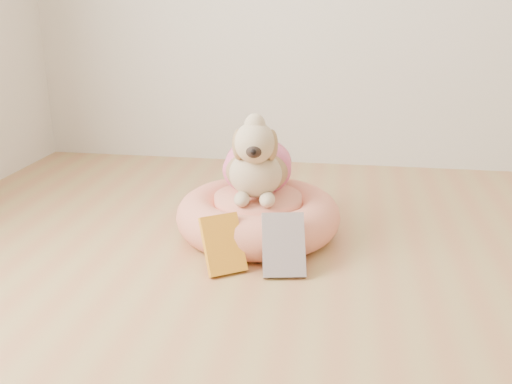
# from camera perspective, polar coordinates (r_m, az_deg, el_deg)

# --- Properties ---
(pet_bed) EXTENTS (0.63, 0.63, 0.16)m
(pet_bed) POSITION_cam_1_polar(r_m,az_deg,el_deg) (2.19, 0.21, -2.38)
(pet_bed) COLOR #E56E59
(pet_bed) RESTS_ON floor
(dog) EXTENTS (0.36, 0.49, 0.34)m
(dog) POSITION_cam_1_polar(r_m,az_deg,el_deg) (2.14, 0.10, 4.21)
(dog) COLOR brown
(dog) RESTS_ON pet_bed
(book_yellow) EXTENTS (0.17, 0.17, 0.19)m
(book_yellow) POSITION_cam_1_polar(r_m,az_deg,el_deg) (1.90, -3.31, -5.24)
(book_yellow) COLOR yellow
(book_yellow) RESTS_ON floor
(book_white) EXTENTS (0.17, 0.17, 0.19)m
(book_white) POSITION_cam_1_polar(r_m,az_deg,el_deg) (1.89, 2.77, -5.31)
(book_white) COLOR white
(book_white) RESTS_ON floor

